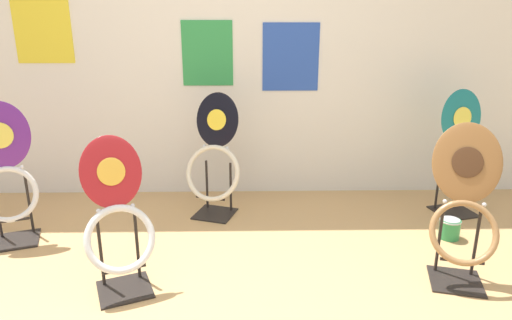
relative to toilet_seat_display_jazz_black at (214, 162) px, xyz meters
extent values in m
cube|color=silver|center=(0.05, 0.49, 0.88)|extent=(8.00, 0.06, 2.60)
cube|color=#2D8E47|center=(-0.06, 0.46, 0.75)|extent=(0.40, 0.01, 0.50)
cube|color=#284CAD|center=(0.59, 0.46, 0.72)|extent=(0.44, 0.01, 0.53)
cube|color=yellow|center=(-1.32, 0.46, 0.94)|extent=(0.44, 0.01, 0.53)
cube|color=black|center=(0.00, -0.01, -0.41)|extent=(0.35, 0.35, 0.01)
cylinder|color=black|center=(-0.07, 0.10, -0.21)|extent=(0.02, 0.02, 0.38)
cylinder|color=black|center=(0.12, 0.04, -0.21)|extent=(0.02, 0.02, 0.38)
cylinder|color=black|center=(-0.03, -0.09, -0.25)|extent=(0.22, 0.09, 0.02)
torus|color=beige|center=(-0.01, -0.03, -0.08)|extent=(0.46, 0.32, 0.40)
ellipsoid|color=black|center=(0.03, 0.08, 0.30)|extent=(0.35, 0.21, 0.40)
ellipsoid|color=yellow|center=(0.02, 0.06, 0.30)|extent=(0.15, 0.08, 0.15)
sphere|color=silver|center=(-0.07, 0.06, 0.10)|extent=(0.02, 0.02, 0.02)
sphere|color=silver|center=(0.10, 0.01, 0.10)|extent=(0.02, 0.02, 0.02)
cube|color=black|center=(1.83, -0.01, -0.41)|extent=(0.34, 0.34, 0.01)
cylinder|color=black|center=(1.71, 0.05, -0.18)|extent=(0.02, 0.02, 0.45)
cylinder|color=black|center=(1.90, 0.10, -0.18)|extent=(0.02, 0.02, 0.45)
cylinder|color=black|center=(1.85, -0.09, -0.23)|extent=(0.22, 0.07, 0.02)
torus|color=black|center=(1.83, -0.03, -0.06)|extent=(0.41, 0.24, 0.38)
ellipsoid|color=#197075|center=(1.81, 0.04, 0.32)|extent=(0.35, 0.15, 0.42)
ellipsoid|color=#EADB4C|center=(1.82, 0.03, 0.32)|extent=(0.16, 0.06, 0.16)
sphere|color=silver|center=(1.73, -0.01, 0.11)|extent=(0.02, 0.02, 0.02)
sphere|color=silver|center=(1.91, 0.04, 0.11)|extent=(0.02, 0.02, 0.02)
cube|color=black|center=(-1.31, -0.42, -0.41)|extent=(0.36, 0.36, 0.01)
cylinder|color=black|center=(-1.24, -0.30, -0.19)|extent=(0.02, 0.02, 0.44)
cylinder|color=black|center=(-1.28, -0.50, -0.23)|extent=(0.22, 0.09, 0.02)
torus|color=silver|center=(-1.30, -0.44, -0.07)|extent=(0.39, 0.26, 0.36)
ellipsoid|color=#60237F|center=(-1.33, -0.37, 0.30)|extent=(0.36, 0.19, 0.44)
sphere|color=silver|center=(-1.22, -0.36, 0.09)|extent=(0.02, 0.02, 0.02)
cube|color=black|center=(-0.43, -1.02, -0.41)|extent=(0.37, 0.37, 0.01)
cylinder|color=black|center=(-0.56, -0.97, -0.20)|extent=(0.02, 0.02, 0.41)
cylinder|color=black|center=(-0.38, -0.89, -0.20)|extent=(0.02, 0.02, 0.41)
cylinder|color=black|center=(-0.40, -1.09, -0.24)|extent=(0.21, 0.10, 0.02)
torus|color=silver|center=(-0.43, -1.03, -0.09)|extent=(0.42, 0.33, 0.34)
ellipsoid|color=#AD1E23|center=(-0.48, -0.91, 0.24)|extent=(0.35, 0.25, 0.38)
ellipsoid|color=yellow|center=(-0.47, -0.92, 0.24)|extent=(0.15, 0.10, 0.14)
sphere|color=silver|center=(-0.54, -1.00, 0.05)|extent=(0.02, 0.02, 0.02)
sphere|color=silver|center=(-0.37, -0.93, 0.05)|extent=(0.02, 0.02, 0.02)
cube|color=black|center=(1.42, -0.97, -0.41)|extent=(0.34, 0.34, 0.01)
cylinder|color=black|center=(1.35, -0.86, -0.20)|extent=(0.02, 0.02, 0.41)
cylinder|color=black|center=(1.54, -0.91, -0.20)|extent=(0.02, 0.02, 0.41)
cylinder|color=black|center=(1.40, -1.04, -0.24)|extent=(0.22, 0.07, 0.02)
torus|color=#9E7042|center=(1.42, -0.99, -0.10)|extent=(0.40, 0.29, 0.33)
ellipsoid|color=#936033|center=(1.46, -0.84, 0.25)|extent=(0.40, 0.26, 0.43)
ellipsoid|color=#4C2D19|center=(1.45, -0.85, 0.26)|extent=(0.18, 0.10, 0.16)
sphere|color=silver|center=(1.34, -0.88, 0.04)|extent=(0.02, 0.02, 0.02)
sphere|color=silver|center=(1.54, -0.94, 0.04)|extent=(0.02, 0.02, 0.02)
cylinder|color=#2D8E4C|center=(1.61, -0.43, -0.35)|extent=(0.14, 0.14, 0.13)
torus|color=silver|center=(1.61, -0.43, -0.29)|extent=(0.14, 0.14, 0.01)
cylinder|color=#B2B2B7|center=(1.61, -0.43, -0.28)|extent=(0.12, 0.12, 0.00)
camera|label=1|loc=(0.25, -3.21, 1.02)|focal=32.00mm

